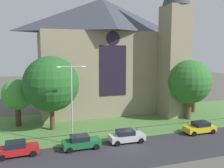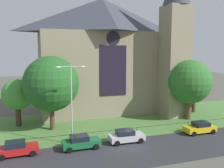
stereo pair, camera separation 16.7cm
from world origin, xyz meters
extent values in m
plane|color=#56544C|center=(0.00, 10.00, 0.00)|extent=(160.00, 160.00, 0.00)
cube|color=#2D2D33|center=(0.00, -2.00, 0.00)|extent=(120.00, 8.00, 0.01)
cube|color=#517F3D|center=(0.00, 8.00, 0.00)|extent=(120.00, 20.00, 0.01)
cube|color=gray|center=(2.52, 18.00, 7.00)|extent=(22.00, 12.00, 14.00)
pyramid|color=#383D47|center=(2.52, 18.00, 17.00)|extent=(22.00, 12.00, 6.00)
cube|color=black|center=(2.52, 11.95, 7.70)|extent=(4.40, 0.16, 8.00)
cylinder|color=black|center=(2.52, 11.95, 12.80)|extent=(2.20, 0.15, 2.20)
cube|color=gray|center=(12.52, 10.00, 9.00)|extent=(4.00, 4.00, 18.00)
cylinder|color=black|center=(2.52, 2.50, 1.10)|extent=(30.64, 0.05, 0.05)
cylinder|color=black|center=(-12.81, 2.50, 0.55)|extent=(0.07, 0.07, 1.10)
cylinder|color=black|center=(-5.14, 2.50, 0.55)|extent=(0.06, 0.07, 1.10)
cylinder|color=black|center=(2.52, 2.50, 0.55)|extent=(0.07, 0.07, 1.10)
cylinder|color=black|center=(10.18, 2.50, 0.55)|extent=(0.07, 0.07, 1.10)
cylinder|color=#4C3823|center=(-7.47, 8.68, 1.80)|extent=(0.64, 0.64, 3.59)
sphere|color=#235B23|center=(-7.47, 8.68, 6.41)|extent=(7.52, 7.52, 7.52)
cylinder|color=brown|center=(17.38, 11.02, 1.74)|extent=(0.72, 0.72, 3.47)
sphere|color=#235B23|center=(17.38, 11.02, 5.40)|extent=(5.13, 5.13, 5.13)
cylinder|color=#423021|center=(-11.96, 11.93, 1.50)|extent=(0.78, 0.78, 3.00)
sphere|color=#428C38|center=(-11.96, 11.93, 4.64)|extent=(4.37, 4.37, 4.37)
cylinder|color=brown|center=(13.65, 7.33, 1.72)|extent=(0.89, 0.89, 3.44)
sphere|color=#2D6B28|center=(13.65, 7.33, 6.02)|extent=(6.87, 6.87, 6.87)
cylinder|color=#B2B2B7|center=(-5.76, 2.40, 4.63)|extent=(0.16, 0.16, 9.26)
cylinder|color=#B2B2B7|center=(-6.46, 2.40, 9.06)|extent=(1.40, 0.10, 0.10)
cylinder|color=#B2B2B7|center=(-5.06, 2.40, 9.06)|extent=(1.40, 0.10, 0.10)
ellipsoid|color=white|center=(-7.16, 2.40, 9.01)|extent=(0.57, 0.26, 0.20)
ellipsoid|color=white|center=(-4.36, 2.40, 9.01)|extent=(0.57, 0.26, 0.20)
cube|color=#B21919|center=(-11.70, 0.96, 0.61)|extent=(4.27, 1.98, 0.70)
cube|color=black|center=(-11.90, 0.95, 1.23)|extent=(2.07, 1.68, 0.55)
cylinder|color=black|center=(-10.27, 1.92, 0.32)|extent=(0.65, 0.25, 0.64)
cylinder|color=black|center=(-10.19, 0.13, 0.32)|extent=(0.65, 0.25, 0.64)
cylinder|color=black|center=(-13.21, 1.80, 0.32)|extent=(0.65, 0.25, 0.64)
cylinder|color=black|center=(-13.13, 0.00, 0.32)|extent=(0.65, 0.25, 0.64)
cube|color=#196033|center=(-5.04, 0.72, 0.61)|extent=(4.23, 1.87, 0.70)
cube|color=black|center=(-5.24, 0.72, 1.23)|extent=(2.03, 1.63, 0.55)
cylinder|color=black|center=(-3.59, 1.65, 0.32)|extent=(0.64, 0.23, 0.64)
cylinder|color=black|center=(-3.56, -0.15, 0.32)|extent=(0.64, 0.23, 0.64)
cylinder|color=black|center=(-6.53, 1.60, 0.32)|extent=(0.64, 0.23, 0.64)
cylinder|color=black|center=(-6.50, -0.20, 0.32)|extent=(0.64, 0.23, 0.64)
cube|color=#B7B7BC|center=(0.48, 0.91, 0.61)|extent=(4.23, 1.87, 0.70)
cube|color=black|center=(0.28, 0.91, 1.23)|extent=(2.03, 1.64, 0.55)
cylinder|color=black|center=(1.96, 1.78, 0.32)|extent=(0.64, 0.23, 0.64)
cylinder|color=black|center=(1.93, -0.02, 0.32)|extent=(0.64, 0.23, 0.64)
cylinder|color=black|center=(-0.98, 1.84, 0.32)|extent=(0.64, 0.23, 0.64)
cylinder|color=black|center=(-1.01, 0.04, 0.32)|extent=(0.64, 0.23, 0.64)
cube|color=gold|center=(10.88, 0.97, 0.61)|extent=(4.20, 1.81, 0.70)
cube|color=black|center=(11.08, 0.97, 1.23)|extent=(2.00, 1.60, 0.55)
cylinder|color=black|center=(9.40, 0.07, 0.32)|extent=(0.64, 0.22, 0.64)
cylinder|color=black|center=(9.41, 1.87, 0.32)|extent=(0.64, 0.22, 0.64)
cylinder|color=black|center=(12.34, 0.07, 0.32)|extent=(0.64, 0.22, 0.64)
cylinder|color=black|center=(12.35, 1.87, 0.32)|extent=(0.64, 0.22, 0.64)
camera|label=1|loc=(-10.37, -25.64, 10.76)|focal=40.04mm
camera|label=2|loc=(-10.21, -25.69, 10.76)|focal=40.04mm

